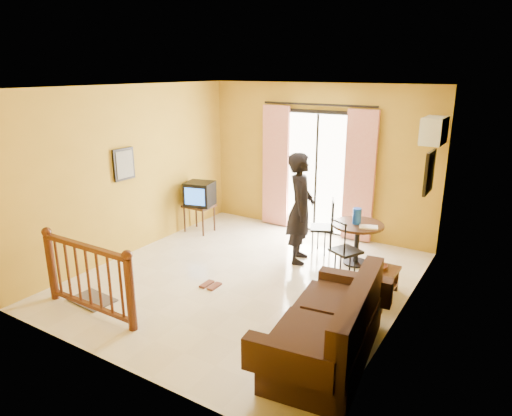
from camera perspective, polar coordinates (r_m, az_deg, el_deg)
The scene contains 19 objects.
ground at distance 6.97m, azimuth -1.26°, elevation -8.77°, with size 5.00×5.00×0.00m, color beige.
room_shell at distance 6.41m, azimuth -1.36°, elevation 5.06°, with size 5.00×5.00×5.00m.
balcony_door at distance 8.62m, azimuth 7.53°, elevation 4.50°, with size 2.25×0.14×2.46m.
tv_table at distance 8.82m, azimuth -7.12°, elevation -0.07°, with size 0.53×0.45×0.54m.
television at distance 8.71m, azimuth -7.05°, elevation 1.78°, with size 0.59×0.56×0.45m.
picture_left at distance 7.72m, azimuth -16.19°, elevation 5.28°, with size 0.05×0.42×0.52m.
dining_table at distance 7.45m, azimuth 12.56°, elevation -2.98°, with size 0.82×0.82×0.68m.
water_jug at distance 7.35m, azimuth 12.50°, elevation -1.00°, with size 0.14×0.14×0.25m, color blue.
serving_tray at distance 7.25m, azimuth 13.88°, elevation -2.32°, with size 0.28×0.18×0.02m, color beige.
dining_chairs at distance 7.52m, azimuth 9.43°, elevation -7.00°, with size 1.26×1.30×0.95m.
air_conditioner at distance 7.38m, azimuth 21.33°, elevation 9.02°, with size 0.31×0.60×0.40m.
botanical_print at distance 6.81m, azimuth 20.84°, elevation 4.20°, with size 0.05×0.50×0.60m.
coffee_table at distance 6.51m, azimuth 14.78°, elevation -8.89°, with size 0.46×0.83×0.37m.
bowl at distance 6.60m, azimuth 15.32°, elevation -7.11°, with size 0.19×0.19×0.06m, color #572A1E.
sofa at distance 5.12m, azimuth 9.39°, elevation -14.87°, with size 1.11×2.03×0.92m.
standing_person at distance 7.31m, azimuth 5.57°, elevation -0.03°, with size 0.65×0.43×1.79m, color black.
stair_balustrade at distance 6.19m, azimuth -20.31°, elevation -7.62°, with size 1.63×0.13×1.04m.
doormat at distance 6.73m, azimuth -19.78°, elevation -10.75°, with size 0.60×0.40×0.02m, color #504640.
sandals at distance 6.76m, azimuth -5.71°, elevation -9.58°, with size 0.25×0.25×0.03m.
Camera 1 is at (3.42, -5.26, 3.03)m, focal length 32.00 mm.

